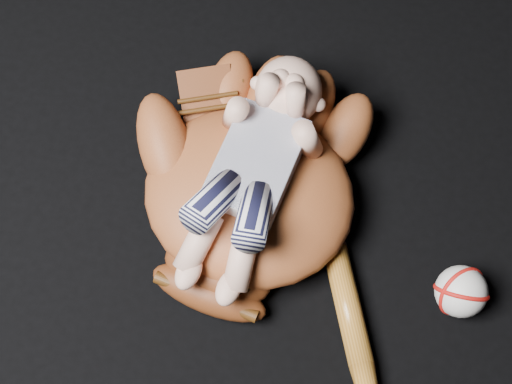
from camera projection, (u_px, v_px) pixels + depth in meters
baseball_glove at (249, 190)px, 1.13m from camera, size 0.47×0.51×0.14m
newborn_baby at (249, 178)px, 1.08m from camera, size 0.25×0.40×0.15m
baseball_bat at (365, 380)px, 1.07m from camera, size 0.16×0.38×0.04m
baseball at (461, 292)px, 1.10m from camera, size 0.09×0.09×0.07m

